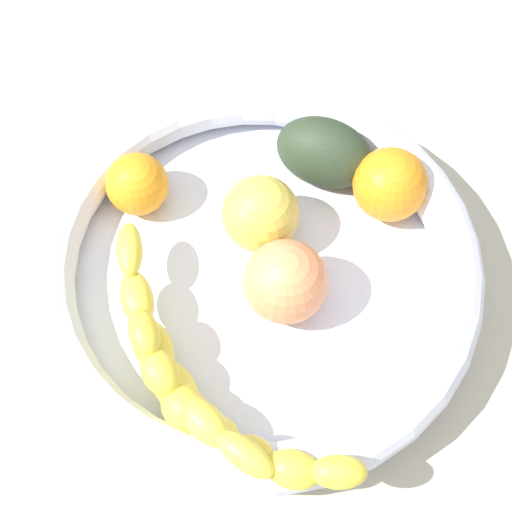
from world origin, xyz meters
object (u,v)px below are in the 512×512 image
object	(u,v)px
banana_draped_right	(222,425)
peach_blush	(285,282)
fruit_bowl	(256,268)
orange_mid_left	(390,184)
banana_draped_left	(170,359)
orange_front	(137,184)
avocado_dark	(324,153)
apple_yellow	(261,214)

from	to	relation	value
banana_draped_right	peach_blush	distance (cm)	12.19
fruit_bowl	orange_mid_left	world-z (taller)	orange_mid_left
fruit_bowl	banana_draped_left	size ratio (longest dim) A/B	1.57
orange_front	orange_mid_left	size ratio (longest dim) A/B	0.85
banana_draped_right	peach_blush	world-z (taller)	peach_blush
orange_front	banana_draped_left	bearing A→B (deg)	-13.87
orange_mid_left	peach_blush	xyz separation A→B (cm)	(4.13, -12.30, 0.20)
banana_draped_left	peach_blush	world-z (taller)	peach_blush
banana_draped_left	avocado_dark	distance (cm)	22.81
peach_blush	avocado_dark	size ratio (longest dim) A/B	0.78
apple_yellow	banana_draped_left	bearing A→B (deg)	-55.47
orange_front	avocado_dark	size ratio (longest dim) A/B	0.62
fruit_bowl	banana_draped_right	world-z (taller)	banana_draped_right
peach_blush	apple_yellow	distance (cm)	6.62
orange_front	avocado_dark	bearing A→B (deg)	74.08
banana_draped_right	avocado_dark	size ratio (longest dim) A/B	2.22
orange_front	orange_mid_left	xyz separation A→B (cm)	(10.15, 19.02, 0.48)
fruit_bowl	banana_draped_right	distance (cm)	14.12
peach_blush	avocado_dark	xyz separation A→B (cm)	(-9.77, 9.12, -0.53)
banana_draped_right	peach_blush	bearing A→B (deg)	130.10
apple_yellow	orange_front	bearing A→B (deg)	-134.61
orange_mid_left	apple_yellow	world-z (taller)	apple_yellow
orange_front	peach_blush	bearing A→B (deg)	25.20
orange_front	avocado_dark	distance (cm)	16.48
banana_draped_right	avocado_dark	world-z (taller)	avocado_dark
banana_draped_right	avocado_dark	bearing A→B (deg)	133.68
fruit_bowl	avocado_dark	distance (cm)	12.13
avocado_dark	orange_front	bearing A→B (deg)	-105.92
peach_blush	avocado_dark	distance (cm)	13.37
fruit_bowl	apple_yellow	xyz separation A→B (cm)	(-3.24, 2.08, 2.44)
peach_blush	apple_yellow	world-z (taller)	peach_blush
orange_front	avocado_dark	xyz separation A→B (cm)	(4.52, 15.85, 0.15)
banana_draped_right	apple_yellow	world-z (taller)	apple_yellow
banana_draped_right	avocado_dark	distance (cm)	25.51
orange_front	avocado_dark	world-z (taller)	avocado_dark
fruit_bowl	banana_draped_left	bearing A→B (deg)	-63.34
fruit_bowl	banana_draped_left	world-z (taller)	banana_draped_left
banana_draped_left	orange_front	bearing A→B (deg)	166.13
banana_draped_left	apple_yellow	distance (cm)	14.33
banana_draped_left	banana_draped_right	bearing A→B (deg)	11.98
fruit_bowl	orange_front	distance (cm)	12.59
orange_mid_left	avocado_dark	world-z (taller)	orange_mid_left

